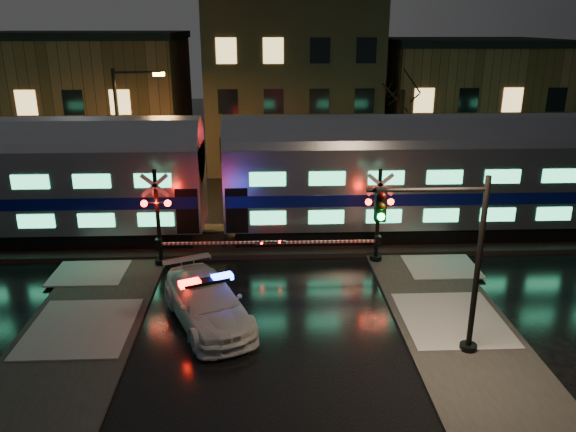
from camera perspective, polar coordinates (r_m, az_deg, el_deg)
The scene contains 13 objects.
ground at distance 22.70m, azimuth -2.03°, elevation -7.36°, with size 120.00×120.00×0.00m, color black.
ballast at distance 27.22m, azimuth -2.14°, elevation -2.45°, with size 90.00×4.20×0.24m, color black.
sidewalk_left at distance 18.63m, azimuth -23.03°, elevation -15.25°, with size 4.00×20.00×0.12m, color #2D2D2D.
sidewalk_right at distance 18.69m, azimuth 19.23°, elevation -14.60°, with size 4.00×20.00×0.12m, color #2D2D2D.
building_left at distance 44.61m, azimuth -19.67°, elevation 10.76°, with size 14.00×10.00×9.00m, color brown.
building_mid at distance 43.10m, azimuth 0.29°, elevation 13.26°, with size 12.00×11.00×11.50m, color brown.
building_right at distance 45.32m, azimuth 17.28°, elevation 10.80°, with size 12.00×10.00×8.50m, color brown.
train at distance 26.30m, azimuth -7.58°, elevation 4.11°, with size 51.00×3.12×5.92m.
police_car at distance 20.14m, azimuth -8.20°, elevation -8.67°, with size 4.10×5.82×1.74m.
crossing_signal_right at distance 24.55m, azimuth 8.32°, elevation -0.99°, with size 6.01×0.67×4.26m.
crossing_signal_left at distance 24.47m, azimuth -12.24°, elevation -1.19°, with size 6.15×0.67×4.36m.
traffic_light at distance 17.78m, azimuth 16.02°, elevation -4.75°, with size 3.81×0.69×5.90m.
streetlight at distance 30.71m, azimuth -16.28°, elevation 7.94°, with size 2.65×0.28×7.93m.
Camera 1 is at (-0.09, -20.33, 10.08)m, focal length 35.00 mm.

